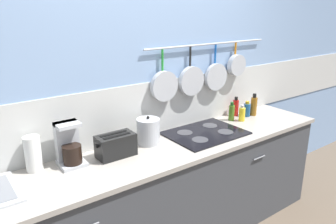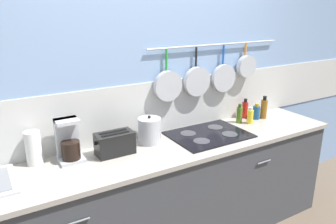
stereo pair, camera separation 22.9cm
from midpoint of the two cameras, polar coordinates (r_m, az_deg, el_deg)
name	(u,v)px [view 1 (the left image)]	position (r m, az deg, el deg)	size (l,w,h in m)	color
wall_back	(142,89)	(2.61, -7.14, 3.90)	(7.20, 0.14, 2.60)	#84A3CC
cabinet_base	(166,201)	(2.69, -2.90, -15.28)	(3.04, 0.56, 0.85)	#3F4247
countertop	(166,150)	(2.48, -3.06, -6.71)	(3.08, 0.58, 0.03)	#A59E93
paper_towel_roll	(33,154)	(2.32, -25.13, -6.66)	(0.10, 0.10, 0.23)	white
coffee_maker	(69,147)	(2.31, -19.56, -5.85)	(0.17, 0.18, 0.30)	#B7BABF
toaster	(116,145)	(2.36, -11.85, -5.78)	(0.29, 0.15, 0.17)	black
kettle	(148,131)	(2.53, -6.05, -3.39)	(0.18, 0.18, 0.22)	#B7BABF
cooktop	(205,133)	(2.74, 4.13, -3.71)	(0.63, 0.47, 0.01)	black
bottle_hot_sauce	(232,112)	(3.07, 8.93, -0.09)	(0.05, 0.05, 0.17)	#4C721E
bottle_cooking_wine	(242,114)	(3.07, 10.70, -0.35)	(0.06, 0.06, 0.15)	yellow
bottle_vinegar	(236,107)	(3.21, 9.72, 0.78)	(0.06, 0.06, 0.19)	red
bottle_olive_oil	(247,110)	(3.21, 11.61, 0.39)	(0.07, 0.07, 0.15)	navy
bottle_dish_soap	(254,106)	(3.25, 12.78, 1.03)	(0.06, 0.06, 0.22)	#8C5919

